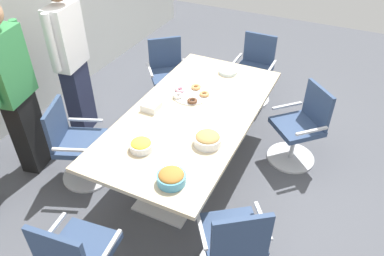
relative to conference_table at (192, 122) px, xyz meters
The scene contains 16 objects.
ground_plane 0.63m from the conference_table, ahead, with size 10.00×10.00×0.01m, color #4C4F56.
back_wall 2.52m from the conference_table, 90.00° to the left, with size 8.00×0.10×2.80m, color silver.
conference_table is the anchor object (origin of this frame).
office_chair_0 1.38m from the conference_table, 140.74° to the right, with size 0.75×0.75×0.91m.
office_chair_1 1.23m from the conference_table, 56.75° to the right, with size 0.76×0.76×0.91m.
office_chair_2 1.71m from the conference_table, ahead, with size 0.54×0.54×0.91m.
office_chair_3 1.38m from the conference_table, 39.44° to the left, with size 0.76×0.76×0.91m.
office_chair_4 1.23m from the conference_table, 122.25° to the left, with size 0.70×0.70×0.91m.
person_standing_1 1.80m from the conference_table, 113.84° to the left, with size 0.61×0.31×1.87m.
person_standing_2 1.61m from the conference_table, 87.14° to the left, with size 0.61×0.29×1.86m.
snack_bowl_chips_yellow 0.75m from the conference_table, 167.51° to the left, with size 0.21×0.21×0.10m.
snack_bowl_cookies 0.55m from the conference_table, 138.64° to the right, with size 0.25×0.25×0.12m.
snack_bowl_pretzels 1.01m from the conference_table, 163.85° to the right, with size 0.23×0.23×0.12m.
donut_platter 0.35m from the conference_table, 28.75° to the left, with size 0.39×0.39×0.04m.
plate_stack 0.94m from the conference_table, ahead, with size 0.22×0.22×0.04m.
napkin_pile 0.45m from the conference_table, 107.89° to the left, with size 0.17×0.17×0.07m, color white.
Camera 1 is at (-2.77, -1.33, 2.89)m, focal length 34.59 mm.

